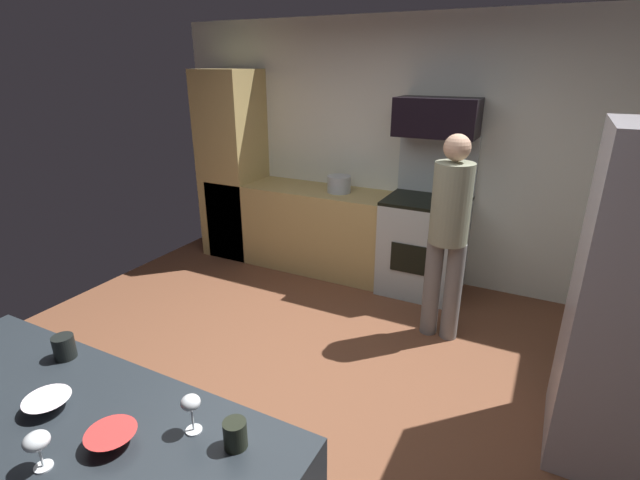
{
  "coord_description": "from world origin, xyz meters",
  "views": [
    {
      "loc": [
        1.41,
        -2.25,
        2.15
      ],
      "look_at": [
        0.09,
        0.3,
        1.05
      ],
      "focal_mm": 25.86,
      "sensor_mm": 36.0,
      "label": 1
    }
  ],
  "objects_px": {
    "mixing_bowl_prep": "(112,438)",
    "stock_pot": "(339,184)",
    "person_cook": "(449,230)",
    "mug_coffee": "(64,347)",
    "microwave": "(437,117)",
    "wine_glass_near": "(191,405)",
    "oven_range": "(424,241)",
    "mug_tea": "(235,434)",
    "mixing_bowl_large": "(48,404)",
    "wine_glass_mid": "(37,443)"
  },
  "relations": [
    {
      "from": "oven_range",
      "to": "mug_tea",
      "type": "relative_size",
      "value": 14.64
    },
    {
      "from": "microwave",
      "to": "person_cook",
      "type": "height_order",
      "value": "microwave"
    },
    {
      "from": "oven_range",
      "to": "mixing_bowl_prep",
      "type": "distance_m",
      "value": 3.47
    },
    {
      "from": "oven_range",
      "to": "microwave",
      "type": "bearing_deg",
      "value": 90.0
    },
    {
      "from": "oven_range",
      "to": "wine_glass_near",
      "type": "distance_m",
      "value": 3.3
    },
    {
      "from": "wine_glass_mid",
      "to": "stock_pot",
      "type": "xyz_separation_m",
      "value": [
        -0.61,
        3.62,
        -0.02
      ]
    },
    {
      "from": "stock_pot",
      "to": "mug_coffee",
      "type": "bearing_deg",
      "value": -87.86
    },
    {
      "from": "wine_glass_near",
      "to": "mug_tea",
      "type": "height_order",
      "value": "wine_glass_near"
    },
    {
      "from": "wine_glass_mid",
      "to": "mixing_bowl_prep",
      "type": "bearing_deg",
      "value": 54.85
    },
    {
      "from": "wine_glass_near",
      "to": "wine_glass_mid",
      "type": "distance_m",
      "value": 0.48
    },
    {
      "from": "mixing_bowl_prep",
      "to": "wine_glass_mid",
      "type": "distance_m",
      "value": 0.23
    },
    {
      "from": "mixing_bowl_prep",
      "to": "mug_coffee",
      "type": "relative_size",
      "value": 1.61
    },
    {
      "from": "wine_glass_mid",
      "to": "mug_coffee",
      "type": "xyz_separation_m",
      "value": [
        -0.49,
        0.43,
        -0.05
      ]
    },
    {
      "from": "mug_coffee",
      "to": "oven_range",
      "type": "bearing_deg",
      "value": 75.66
    },
    {
      "from": "mixing_bowl_prep",
      "to": "stock_pot",
      "type": "xyz_separation_m",
      "value": [
        -0.73,
        3.45,
        0.06
      ]
    },
    {
      "from": "mixing_bowl_large",
      "to": "mug_tea",
      "type": "relative_size",
      "value": 1.66
    },
    {
      "from": "microwave",
      "to": "mug_tea",
      "type": "distance_m",
      "value": 3.42
    },
    {
      "from": "oven_range",
      "to": "mug_tea",
      "type": "xyz_separation_m",
      "value": [
        0.19,
        -3.25,
        0.44
      ]
    },
    {
      "from": "mixing_bowl_large",
      "to": "mixing_bowl_prep",
      "type": "distance_m",
      "value": 0.37
    },
    {
      "from": "person_cook",
      "to": "mug_tea",
      "type": "relative_size",
      "value": 16.13
    },
    {
      "from": "mixing_bowl_large",
      "to": "mixing_bowl_prep",
      "type": "relative_size",
      "value": 0.98
    },
    {
      "from": "person_cook",
      "to": "stock_pot",
      "type": "xyz_separation_m",
      "value": [
        -1.3,
        0.77,
        0.05
      ]
    },
    {
      "from": "oven_range",
      "to": "mixing_bowl_prep",
      "type": "xyz_separation_m",
      "value": [
        -0.2,
        -3.44,
        0.41
      ]
    },
    {
      "from": "person_cook",
      "to": "wine_glass_near",
      "type": "xyz_separation_m",
      "value": [
        -0.36,
        -2.5,
        0.08
      ]
    },
    {
      "from": "person_cook",
      "to": "mug_coffee",
      "type": "distance_m",
      "value": 2.69
    },
    {
      "from": "mug_tea",
      "to": "mixing_bowl_large",
      "type": "bearing_deg",
      "value": -166.52
    },
    {
      "from": "person_cook",
      "to": "stock_pot",
      "type": "distance_m",
      "value": 1.51
    },
    {
      "from": "wine_glass_mid",
      "to": "person_cook",
      "type": "bearing_deg",
      "value": 76.44
    },
    {
      "from": "wine_glass_mid",
      "to": "mug_tea",
      "type": "height_order",
      "value": "wine_glass_mid"
    },
    {
      "from": "wine_glass_mid",
      "to": "mug_tea",
      "type": "relative_size",
      "value": 1.35
    },
    {
      "from": "mixing_bowl_large",
      "to": "wine_glass_mid",
      "type": "relative_size",
      "value": 1.23
    },
    {
      "from": "microwave",
      "to": "stock_pot",
      "type": "relative_size",
      "value": 3.02
    },
    {
      "from": "mug_tea",
      "to": "microwave",
      "type": "bearing_deg",
      "value": 93.27
    },
    {
      "from": "mug_coffee",
      "to": "person_cook",
      "type": "bearing_deg",
      "value": 63.97
    },
    {
      "from": "microwave",
      "to": "wine_glass_near",
      "type": "height_order",
      "value": "microwave"
    },
    {
      "from": "mug_tea",
      "to": "stock_pot",
      "type": "height_order",
      "value": "stock_pot"
    },
    {
      "from": "mixing_bowl_large",
      "to": "mug_coffee",
      "type": "relative_size",
      "value": 1.59
    },
    {
      "from": "microwave",
      "to": "mug_coffee",
      "type": "height_order",
      "value": "microwave"
    },
    {
      "from": "microwave",
      "to": "person_cook",
      "type": "bearing_deg",
      "value": -66.56
    },
    {
      "from": "person_cook",
      "to": "mug_coffee",
      "type": "bearing_deg",
      "value": -116.03
    },
    {
      "from": "oven_range",
      "to": "mixing_bowl_large",
      "type": "relative_size",
      "value": 8.79
    },
    {
      "from": "wine_glass_mid",
      "to": "mug_coffee",
      "type": "height_order",
      "value": "wine_glass_mid"
    },
    {
      "from": "person_cook",
      "to": "mixing_bowl_prep",
      "type": "relative_size",
      "value": 9.52
    },
    {
      "from": "mug_coffee",
      "to": "mixing_bowl_large",
      "type": "bearing_deg",
      "value": -45.12
    },
    {
      "from": "microwave",
      "to": "wine_glass_mid",
      "type": "xyz_separation_m",
      "value": [
        -0.32,
        -3.7,
        -0.69
      ]
    },
    {
      "from": "microwave",
      "to": "wine_glass_mid",
      "type": "relative_size",
      "value": 5.27
    },
    {
      "from": "wine_glass_near",
      "to": "mug_coffee",
      "type": "relative_size",
      "value": 1.42
    },
    {
      "from": "stock_pot",
      "to": "wine_glass_near",
      "type": "bearing_deg",
      "value": -73.91
    },
    {
      "from": "oven_range",
      "to": "person_cook",
      "type": "bearing_deg",
      "value": -64.26
    },
    {
      "from": "stock_pot",
      "to": "mixing_bowl_prep",
      "type": "bearing_deg",
      "value": -77.97
    }
  ]
}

